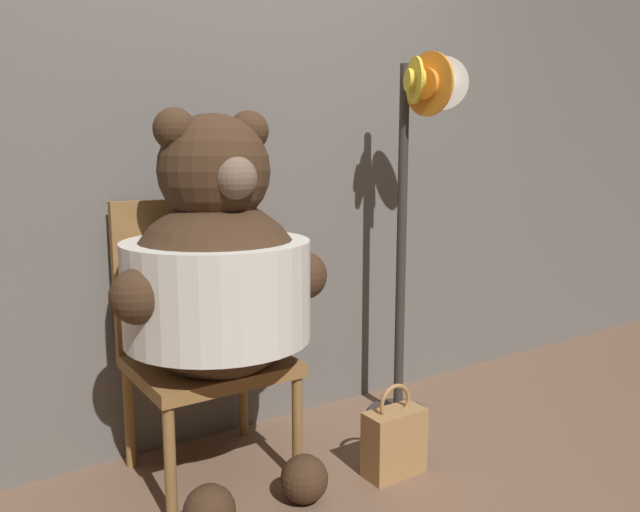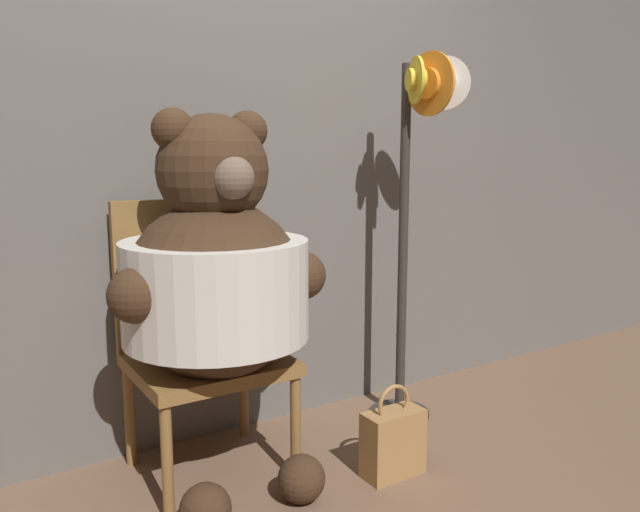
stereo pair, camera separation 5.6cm
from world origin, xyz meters
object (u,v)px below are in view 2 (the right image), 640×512
(teddy_bear, at_px, (216,277))
(chair, at_px, (198,330))
(hat_display_rack, at_px, (415,205))
(handbag_on_ground, at_px, (393,441))

(teddy_bear, bearing_deg, chair, 91.65)
(chair, xyz_separation_m, hat_display_rack, (0.97, -0.14, 0.45))
(chair, bearing_deg, handbag_on_ground, -40.73)
(teddy_bear, distance_m, handbag_on_ground, 0.92)
(chair, height_order, hat_display_rack, hat_display_rack)
(chair, bearing_deg, teddy_bear, -88.35)
(chair, relative_size, handbag_on_ground, 2.88)
(teddy_bear, xyz_separation_m, handbag_on_ground, (0.57, -0.32, -0.65))
(teddy_bear, bearing_deg, handbag_on_ground, -28.81)
(handbag_on_ground, bearing_deg, chair, 139.27)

